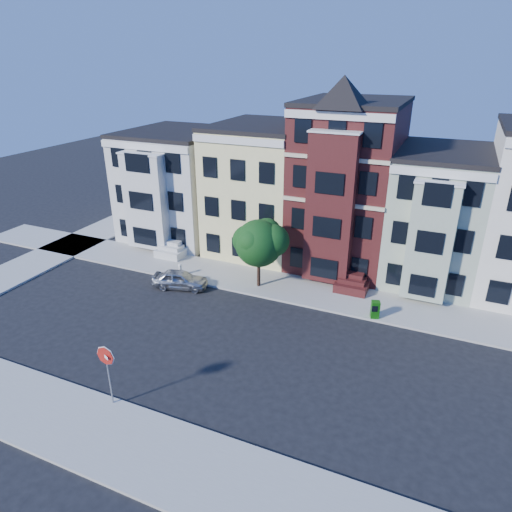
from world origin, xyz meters
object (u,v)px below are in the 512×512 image
at_px(parked_car, 180,279).
at_px(street_tree, 259,246).
at_px(fire_hydrant, 180,271).
at_px(stop_sign, 108,372).
at_px(newspaper_box, 375,309).

bearing_deg(parked_car, street_tree, -80.05).
distance_m(fire_hydrant, stop_sign, 13.67).
xyz_separation_m(parked_car, fire_hydrant, (-0.93, 1.48, -0.15)).
distance_m(newspaper_box, stop_sign, 16.06).
bearing_deg(parked_car, fire_hydrant, 17.85).
xyz_separation_m(parked_car, newspaper_box, (13.34, 1.22, 0.05)).
distance_m(parked_car, fire_hydrant, 1.75).
relative_size(street_tree, fire_hydrant, 8.39).
bearing_deg(street_tree, fire_hydrant, -172.42).
relative_size(newspaper_box, fire_hydrant, 1.56).
distance_m(parked_car, stop_sign, 11.97).
height_order(street_tree, newspaper_box, street_tree).
xyz_separation_m(parked_car, stop_sign, (3.47, -11.39, 1.27)).
relative_size(street_tree, parked_car, 1.55).
bearing_deg(stop_sign, street_tree, 106.66).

